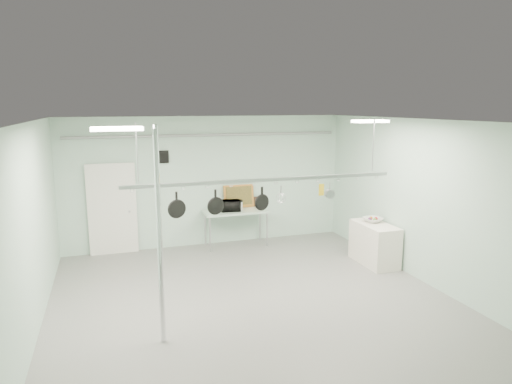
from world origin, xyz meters
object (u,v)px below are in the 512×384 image
object	(u,v)px
prep_table	(236,213)
skillet_mid	(216,202)
pot_rack	(265,178)
skillet_left	(177,204)
side_cabinet	(374,244)
coffee_canister	(239,206)
skillet_right	(262,198)
microwave	(230,206)
fruit_bowl	(373,220)
chrome_pole	(160,238)

from	to	relation	value
prep_table	skillet_mid	xyz separation A→B (m)	(-1.27, -3.30, 1.05)
prep_table	pot_rack	distance (m)	3.61
skillet_left	skillet_mid	distance (m)	0.64
side_cabinet	pot_rack	size ratio (longest dim) A/B	0.25
coffee_canister	skillet_mid	distance (m)	3.70
skillet_left	skillet_right	world-z (taller)	same
side_cabinet	microwave	world-z (taller)	microwave
prep_table	microwave	distance (m)	0.25
coffee_canister	pot_rack	bearing A→B (deg)	-98.45
prep_table	coffee_canister	world-z (taller)	coffee_canister
side_cabinet	skillet_mid	world-z (taller)	skillet_mid
fruit_bowl	skillet_mid	distance (m)	4.17
skillet_mid	prep_table	bearing A→B (deg)	55.98
chrome_pole	coffee_canister	world-z (taller)	chrome_pole
chrome_pole	skillet_mid	world-z (taller)	chrome_pole
fruit_bowl	skillet_left	size ratio (longest dim) A/B	0.99
skillet_right	prep_table	bearing A→B (deg)	65.11
pot_rack	skillet_right	xyz separation A→B (m)	(-0.05, 0.00, -0.35)
side_cabinet	coffee_canister	bearing A→B (deg)	137.85
prep_table	microwave	xyz separation A→B (m)	(-0.15, -0.02, 0.21)
microwave	skillet_left	xyz separation A→B (m)	(-1.77, -3.28, 0.84)
prep_table	skillet_left	bearing A→B (deg)	-120.11
chrome_pole	prep_table	world-z (taller)	chrome_pole
fruit_bowl	skillet_mid	world-z (taller)	skillet_mid
skillet_left	microwave	bearing A→B (deg)	47.86
pot_rack	prep_table	bearing A→B (deg)	83.09
microwave	pot_rack	bearing A→B (deg)	92.40
prep_table	microwave	world-z (taller)	microwave
side_cabinet	coffee_canister	xyz separation A→B (m)	(-2.46, 2.22, 0.56)
pot_rack	skillet_right	distance (m)	0.35
side_cabinet	pot_rack	xyz separation A→B (m)	(-2.95, -1.10, 1.78)
skillet_mid	side_cabinet	bearing A→B (deg)	3.08
coffee_canister	prep_table	bearing A→B (deg)	-166.18
chrome_pole	prep_table	distance (m)	4.85
side_cabinet	skillet_right	xyz separation A→B (m)	(-3.00, -1.10, 1.43)
pot_rack	coffee_canister	bearing A→B (deg)	81.55
microwave	side_cabinet	bearing A→B (deg)	147.87
skillet_mid	skillet_right	world-z (taller)	same
chrome_pole	skillet_left	xyz separation A→B (m)	(0.39, 0.90, 0.28)
fruit_bowl	pot_rack	bearing A→B (deg)	-156.95
pot_rack	coffee_canister	world-z (taller)	pot_rack
side_cabinet	skillet_right	world-z (taller)	skillet_right
skillet_mid	skillet_left	bearing A→B (deg)	167.02
skillet_left	skillet_mid	bearing A→B (deg)	-13.80
chrome_pole	skillet_left	world-z (taller)	chrome_pole
skillet_right	microwave	bearing A→B (deg)	67.57
prep_table	skillet_right	size ratio (longest dim) A/B	3.96
side_cabinet	skillet_mid	bearing A→B (deg)	-163.93
skillet_left	skillet_mid	xyz separation A→B (m)	(0.64, 0.00, 0.00)
chrome_pole	prep_table	xyz separation A→B (m)	(2.30, 4.20, -0.77)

